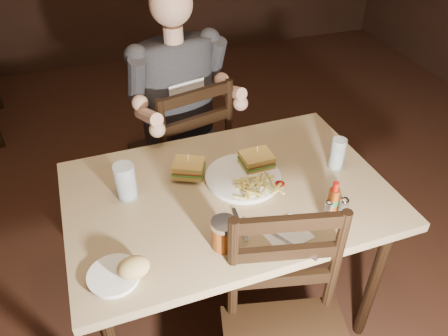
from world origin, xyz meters
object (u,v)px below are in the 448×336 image
object	(u,v)px
chair_far	(181,154)
hot_sauce	(334,197)
glass_right	(337,154)
dinner_plate	(243,178)
syrup_dispenser	(224,234)
glass_left	(126,181)
side_plate	(114,276)
main_table	(228,205)
diner	(180,81)

from	to	relation	value
chair_far	hot_sauce	size ratio (longest dim) A/B	7.40
glass_right	dinner_plate	bearing A→B (deg)	174.31
dinner_plate	syrup_dispenser	distance (m)	0.37
glass_left	syrup_dispenser	world-z (taller)	glass_left
chair_far	side_plate	distance (m)	1.11
chair_far	side_plate	bearing A→B (deg)	51.97
chair_far	side_plate	size ratio (longest dim) A/B	5.85
dinner_plate	hot_sauce	distance (m)	0.38
glass_right	hot_sauce	world-z (taller)	glass_right
main_table	syrup_dispenser	size ratio (longest dim) A/B	11.24
dinner_plate	glass_left	bearing A→B (deg)	173.78
syrup_dispenser	chair_far	bearing A→B (deg)	84.59
dinner_plate	hot_sauce	size ratio (longest dim) A/B	2.30
main_table	dinner_plate	size ratio (longest dim) A/B	4.25
syrup_dispenser	diner	bearing A→B (deg)	83.72
hot_sauce	syrup_dispenser	size ratio (longest dim) A/B	1.15
glass_left	hot_sauce	size ratio (longest dim) A/B	1.13
dinner_plate	syrup_dispenser	world-z (taller)	syrup_dispenser
chair_far	dinner_plate	bearing A→B (deg)	86.95
chair_far	syrup_dispenser	bearing A→B (deg)	72.41
glass_left	syrup_dispenser	distance (m)	0.46
side_plate	glass_left	bearing A→B (deg)	75.21
glass_left	side_plate	world-z (taller)	glass_left
main_table	hot_sauce	bearing A→B (deg)	-33.83
chair_far	dinner_plate	xyz separation A→B (m)	(0.12, -0.64, 0.29)
diner	hot_sauce	distance (m)	0.95
glass_left	syrup_dispenser	size ratio (longest dim) A/B	1.30
main_table	chair_far	world-z (taller)	chair_far
glass_right	glass_left	bearing A→B (deg)	174.02
syrup_dispenser	side_plate	distance (m)	0.38
dinner_plate	hot_sauce	xyz separation A→B (m)	(0.25, -0.27, 0.06)
diner	side_plate	distance (m)	1.05
dinner_plate	side_plate	distance (m)	0.66
dinner_plate	hot_sauce	world-z (taller)	hot_sauce
hot_sauce	glass_right	bearing A→B (deg)	57.10
glass_left	chair_far	bearing A→B (deg)	59.85
chair_far	dinner_plate	distance (m)	0.72
dinner_plate	glass_left	size ratio (longest dim) A/B	2.04
main_table	glass_left	size ratio (longest dim) A/B	8.65
hot_sauce	side_plate	size ratio (longest dim) A/B	0.79
glass_left	diner	bearing A→B (deg)	57.05
chair_far	hot_sauce	xyz separation A→B (m)	(0.37, -0.92, 0.35)
diner	syrup_dispenser	bearing A→B (deg)	-108.46
hot_sauce	syrup_dispenser	distance (m)	0.44
side_plate	dinner_plate	bearing A→B (deg)	30.53
glass_right	hot_sauce	xyz separation A→B (m)	(-0.15, -0.23, -0.00)
main_table	dinner_plate	world-z (taller)	dinner_plate
main_table	diner	distance (m)	0.70
diner	chair_far	bearing A→B (deg)	90.00
glass_left	syrup_dispenser	bearing A→B (deg)	-52.89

